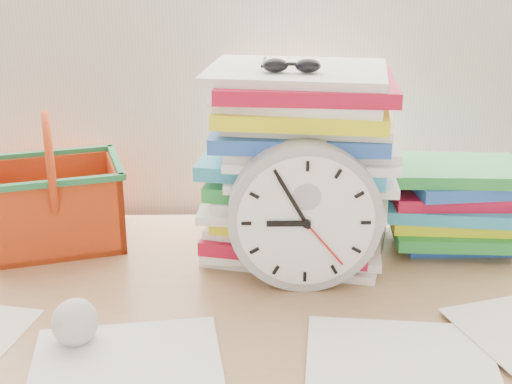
{
  "coord_description": "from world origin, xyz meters",
  "views": [
    {
      "loc": [
        -0.0,
        0.47,
        1.35
      ],
      "look_at": [
        0.02,
        1.6,
        0.93
      ],
      "focal_mm": 50.0,
      "sensor_mm": 36.0,
      "label": 1
    }
  ],
  "objects_px": {
    "desk": "(247,325)",
    "book_stack": "(457,204)",
    "basket": "(52,181)",
    "paper_stack": "(301,162)",
    "clock": "(305,216)"
  },
  "relations": [
    {
      "from": "desk",
      "to": "book_stack",
      "type": "xyz_separation_m",
      "value": [
        0.42,
        0.19,
        0.16
      ]
    },
    {
      "from": "basket",
      "to": "book_stack",
      "type": "bearing_deg",
      "value": -17.27
    },
    {
      "from": "book_stack",
      "to": "basket",
      "type": "xyz_separation_m",
      "value": [
        -0.81,
        0.01,
        0.05
      ]
    },
    {
      "from": "paper_stack",
      "to": "book_stack",
      "type": "bearing_deg",
      "value": 4.2
    },
    {
      "from": "clock",
      "to": "desk",
      "type": "bearing_deg",
      "value": -174.16
    },
    {
      "from": "book_stack",
      "to": "basket",
      "type": "bearing_deg",
      "value": 178.98
    },
    {
      "from": "book_stack",
      "to": "desk",
      "type": "bearing_deg",
      "value": -155.92
    },
    {
      "from": "paper_stack",
      "to": "basket",
      "type": "height_order",
      "value": "paper_stack"
    },
    {
      "from": "book_stack",
      "to": "basket",
      "type": "relative_size",
      "value": 1.06
    },
    {
      "from": "paper_stack",
      "to": "basket",
      "type": "xyz_separation_m",
      "value": [
        -0.49,
        0.04,
        -0.05
      ]
    },
    {
      "from": "paper_stack",
      "to": "desk",
      "type": "bearing_deg",
      "value": -122.65
    },
    {
      "from": "clock",
      "to": "basket",
      "type": "bearing_deg",
      "value": 158.37
    },
    {
      "from": "paper_stack",
      "to": "basket",
      "type": "distance_m",
      "value": 0.49
    },
    {
      "from": "clock",
      "to": "paper_stack",
      "type": "bearing_deg",
      "value": 88.51
    },
    {
      "from": "book_stack",
      "to": "paper_stack",
      "type": "bearing_deg",
      "value": -175.8
    }
  ]
}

